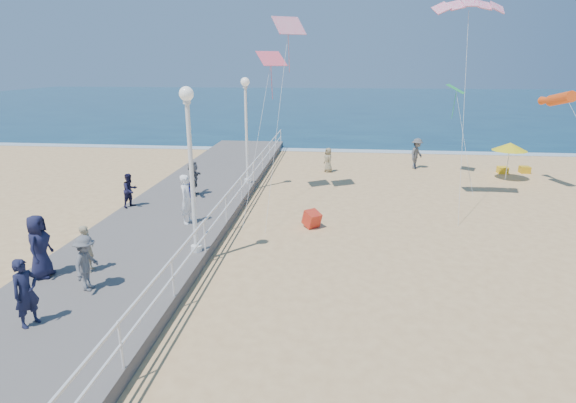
# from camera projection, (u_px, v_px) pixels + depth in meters

# --- Properties ---
(ground) EXTENTS (160.00, 160.00, 0.00)m
(ground) POSITION_uv_depth(u_px,v_px,m) (358.00, 269.00, 14.50)
(ground) COLOR #E7BA78
(ground) RESTS_ON ground
(ocean) EXTENTS (160.00, 90.00, 0.05)m
(ocean) POSITION_uv_depth(u_px,v_px,m) (341.00, 102.00, 76.27)
(ocean) COLOR #0C324C
(ocean) RESTS_ON ground
(surf_line) EXTENTS (160.00, 1.20, 0.04)m
(surf_line) POSITION_uv_depth(u_px,v_px,m) (346.00, 151.00, 33.97)
(surf_line) COLOR white
(surf_line) RESTS_ON ground
(boardwalk) EXTENTS (5.00, 44.00, 0.40)m
(boardwalk) POSITION_uv_depth(u_px,v_px,m) (135.00, 254.00, 15.19)
(boardwalk) COLOR slate
(boardwalk) RESTS_ON ground
(railing) EXTENTS (0.05, 42.00, 0.55)m
(railing) POSITION_uv_depth(u_px,v_px,m) (204.00, 227.00, 14.64)
(railing) COLOR white
(railing) RESTS_ON boardwalk
(lamp_post_mid) EXTENTS (0.44, 0.44, 5.32)m
(lamp_post_mid) POSITION_uv_depth(u_px,v_px,m) (190.00, 154.00, 13.95)
(lamp_post_mid) COLOR white
(lamp_post_mid) RESTS_ON boardwalk
(lamp_post_far) EXTENTS (0.44, 0.44, 5.32)m
(lamp_post_far) POSITION_uv_depth(u_px,v_px,m) (246.00, 120.00, 22.51)
(lamp_post_far) COLOR white
(lamp_post_far) RESTS_ON boardwalk
(woman_holding_toddler) EXTENTS (0.59, 0.78, 1.93)m
(woman_holding_toddler) POSITION_uv_depth(u_px,v_px,m) (187.00, 199.00, 17.26)
(woman_holding_toddler) COLOR white
(woman_holding_toddler) RESTS_ON boardwalk
(toddler_held) EXTENTS (0.36, 0.43, 0.78)m
(toddler_held) POSITION_uv_depth(u_px,v_px,m) (192.00, 191.00, 17.31)
(toddler_held) COLOR #3338C1
(toddler_held) RESTS_ON boardwalk
(spectator_0) EXTENTS (0.60, 0.72, 1.69)m
(spectator_0) POSITION_uv_depth(u_px,v_px,m) (26.00, 293.00, 10.48)
(spectator_0) COLOR #181B35
(spectator_0) RESTS_ON boardwalk
(spectator_2) EXTENTS (0.63, 1.04, 1.57)m
(spectator_2) POSITION_uv_depth(u_px,v_px,m) (86.00, 263.00, 12.17)
(spectator_2) COLOR #5D5F62
(spectator_2) RESTS_ON boardwalk
(spectator_4) EXTENTS (0.70, 0.99, 1.88)m
(spectator_4) POSITION_uv_depth(u_px,v_px,m) (39.00, 246.00, 12.88)
(spectator_4) COLOR #191B39
(spectator_4) RESTS_ON boardwalk
(spectator_5) EXTENTS (0.68, 1.57, 1.64)m
(spectator_5) POSITION_uv_depth(u_px,v_px,m) (193.00, 178.00, 21.01)
(spectator_5) COLOR slate
(spectator_5) RESTS_ON boardwalk
(spectator_6) EXTENTS (0.39, 0.56, 1.44)m
(spectator_6) POSITION_uv_depth(u_px,v_px,m) (88.00, 248.00, 13.29)
(spectator_6) COLOR gray
(spectator_6) RESTS_ON boardwalk
(spectator_7) EXTENTS (0.80, 0.88, 1.48)m
(spectator_7) POSITION_uv_depth(u_px,v_px,m) (130.00, 190.00, 19.32)
(spectator_7) COLOR #1A1835
(spectator_7) RESTS_ON boardwalk
(beach_walker_a) EXTENTS (1.28, 1.42, 1.92)m
(beach_walker_a) POSITION_uv_depth(u_px,v_px,m) (417.00, 153.00, 28.12)
(beach_walker_a) COLOR #525457
(beach_walker_a) RESTS_ON ground
(beach_walker_c) EXTENTS (0.76, 0.86, 1.49)m
(beach_walker_c) POSITION_uv_depth(u_px,v_px,m) (328.00, 160.00, 27.28)
(beach_walker_c) COLOR gray
(beach_walker_c) RESTS_ON ground
(box_kite) EXTENTS (0.88, 0.90, 0.74)m
(box_kite) POSITION_uv_depth(u_px,v_px,m) (312.00, 220.00, 18.11)
(box_kite) COLOR red
(box_kite) RESTS_ON ground
(beach_umbrella) EXTENTS (1.90, 1.90, 2.14)m
(beach_umbrella) POSITION_uv_depth(u_px,v_px,m) (510.00, 147.00, 25.05)
(beach_umbrella) COLOR white
(beach_umbrella) RESTS_ON ground
(beach_chair_left) EXTENTS (0.55, 0.55, 0.40)m
(beach_chair_left) POSITION_uv_depth(u_px,v_px,m) (502.00, 170.00, 27.11)
(beach_chair_left) COLOR yellow
(beach_chair_left) RESTS_ON ground
(beach_chair_right) EXTENTS (0.55, 0.55, 0.40)m
(beach_chair_right) POSITION_uv_depth(u_px,v_px,m) (525.00, 170.00, 27.19)
(beach_chair_right) COLOR gold
(beach_chair_right) RESTS_ON ground
(kite_parafoil) EXTENTS (2.89, 0.94, 0.65)m
(kite_parafoil) POSITION_uv_depth(u_px,v_px,m) (470.00, 2.00, 18.38)
(kite_parafoil) COLOR #E71B5A
(kite_windsock) EXTENTS (1.02, 2.76, 1.10)m
(kite_windsock) POSITION_uv_depth(u_px,v_px,m) (561.00, 99.00, 22.21)
(kite_windsock) COLOR #F14C14
(kite_diamond_pink) EXTENTS (1.55, 1.50, 0.68)m
(kite_diamond_pink) POSITION_uv_depth(u_px,v_px,m) (271.00, 58.00, 20.92)
(kite_diamond_pink) COLOR #E5546B
(kite_diamond_green) EXTENTS (1.28, 1.34, 0.50)m
(kite_diamond_green) POSITION_uv_depth(u_px,v_px,m) (456.00, 89.00, 25.33)
(kite_diamond_green) COLOR green
(kite_diamond_redwhite) EXTENTS (1.65, 1.54, 0.83)m
(kite_diamond_redwhite) POSITION_uv_depth(u_px,v_px,m) (289.00, 25.00, 20.20)
(kite_diamond_redwhite) COLOR #C91740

